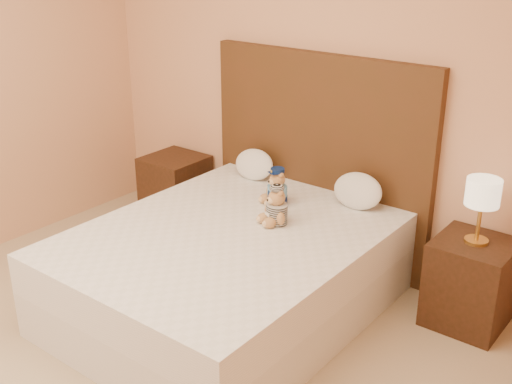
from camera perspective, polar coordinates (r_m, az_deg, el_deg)
room_walls at (r=3.05m, az=-12.25°, el=13.23°), size 4.04×4.52×2.72m
bed at (r=4.06m, az=-2.47°, el=-7.07°), size 1.60×2.00×0.55m
headboard at (r=4.61m, az=5.57°, el=3.00°), size 1.75×0.08×1.50m
nightstand_left at (r=5.36m, az=-7.15°, el=0.31°), size 0.45×0.45×0.55m
nightstand_right at (r=4.15m, az=18.50°, el=-7.64°), size 0.45×0.45×0.55m
lamp at (r=3.90m, az=19.51°, el=-0.30°), size 0.20×0.20×0.40m
teddy_police at (r=4.29m, az=1.91°, el=0.53°), size 0.28×0.27×0.25m
teddy_prisoner at (r=4.00m, az=1.86°, el=-1.20°), size 0.28×0.28×0.24m
pillow_left at (r=4.74m, az=-0.18°, el=2.59°), size 0.33×0.21×0.23m
pillow_right at (r=4.29m, az=9.04°, el=0.24°), size 0.35×0.23×0.25m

